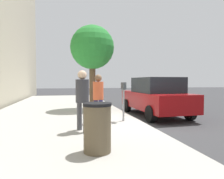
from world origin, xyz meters
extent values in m
plane|color=#38383A|center=(0.00, 0.00, 0.00)|extent=(80.00, 80.00, 0.00)
cube|color=#A8A59E|center=(0.00, 3.00, 0.07)|extent=(28.00, 6.00, 0.15)
cylinder|color=gray|center=(-0.15, 0.64, 0.72)|extent=(0.07, 0.07, 1.15)
cube|color=#383D42|center=(-0.25, 0.64, 1.43)|extent=(0.16, 0.11, 0.26)
cube|color=#383D42|center=(-0.05, 0.64, 1.43)|extent=(0.16, 0.11, 0.26)
cube|color=#268C33|center=(-0.25, 0.58, 1.45)|extent=(0.10, 0.01, 0.10)
cube|color=#268C33|center=(-0.05, 0.58, 1.45)|extent=(0.10, 0.01, 0.10)
cylinder|color=#191E4C|center=(-0.06, 1.63, 0.55)|extent=(0.15, 0.15, 0.80)
cylinder|color=#191E4C|center=(-0.40, 1.52, 0.55)|extent=(0.15, 0.15, 0.80)
cylinder|color=#D85933|center=(-0.23, 1.57, 1.27)|extent=(0.37, 0.37, 0.63)
sphere|color=brown|center=(-0.23, 1.57, 1.71)|extent=(0.25, 0.25, 0.25)
cylinder|color=#47474C|center=(-1.19, 2.29, 0.57)|extent=(0.15, 0.15, 0.84)
cylinder|color=#47474C|center=(-1.54, 2.13, 0.57)|extent=(0.15, 0.15, 0.84)
cylinder|color=#333338|center=(-1.37, 2.21, 1.32)|extent=(0.38, 0.38, 0.66)
sphere|color=beige|center=(-1.37, 2.21, 1.78)|extent=(0.26, 0.26, 0.26)
cube|color=maroon|center=(1.54, -1.35, 0.71)|extent=(4.46, 1.99, 0.76)
cube|color=black|center=(1.34, -1.36, 1.43)|extent=(2.26, 1.77, 0.68)
cylinder|color=black|center=(2.94, -0.43, 0.33)|extent=(0.67, 0.24, 0.66)
cylinder|color=black|center=(3.00, -2.17, 0.33)|extent=(0.67, 0.24, 0.66)
cylinder|color=black|center=(0.08, -0.53, 0.33)|extent=(0.67, 0.24, 0.66)
cylinder|color=black|center=(0.14, -2.27, 0.33)|extent=(0.67, 0.24, 0.66)
cylinder|color=brown|center=(3.37, 1.35, 1.42)|extent=(0.32, 0.32, 2.54)
sphere|color=#288632|center=(3.37, 1.35, 3.37)|extent=(2.27, 2.27, 2.27)
cylinder|color=black|center=(8.00, 0.74, 1.95)|extent=(0.12, 0.12, 3.60)
cube|color=black|center=(8.00, 0.54, 3.30)|extent=(0.24, 0.20, 0.76)
sphere|color=red|center=(8.00, 0.43, 3.54)|extent=(0.14, 0.14, 0.14)
sphere|color=orange|center=(8.00, 0.43, 3.30)|extent=(0.14, 0.14, 0.14)
sphere|color=green|center=(8.00, 0.43, 3.06)|extent=(0.14, 0.14, 0.14)
cylinder|color=brown|center=(-3.20, 2.04, 0.62)|extent=(0.56, 0.56, 0.95)
cylinder|color=black|center=(-3.20, 2.04, 1.13)|extent=(0.59, 0.59, 0.06)
camera|label=1|loc=(-7.29, 2.62, 1.60)|focal=32.72mm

